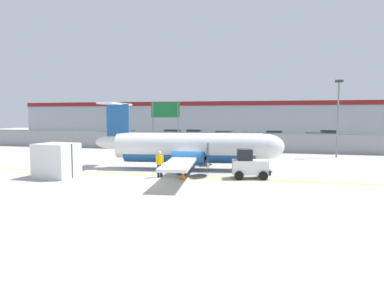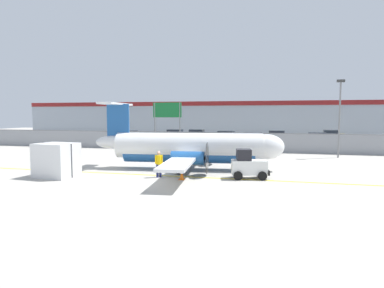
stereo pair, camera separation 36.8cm
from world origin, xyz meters
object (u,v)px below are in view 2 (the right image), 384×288
Objects in this scene: parked_car_2 at (197,134)px; parked_car_3 at (225,137)px; highway_sign at (167,114)px; baggage_tug at (248,165)px; ground_crew_worker at (159,163)px; commuter_airplane at (192,148)px; traffic_cone_near_right at (172,159)px; apron_light_pole at (340,112)px; parked_car_6 at (318,139)px; parked_car_5 at (277,136)px; parked_car_7 at (330,135)px; cargo_container at (57,160)px; parked_car_4 at (253,138)px; traffic_cone_near_left at (182,175)px; parked_car_0 at (130,136)px; parked_car_1 at (174,135)px.

parked_car_3 is (5.03, -3.83, 0.00)m from parked_car_2.
highway_sign is at bearing 62.07° from parked_car_3.
baggage_tug reaches higher than parked_car_2.
ground_crew_worker is 27.89m from parked_car_3.
commuter_airplane reaches higher than traffic_cone_near_right.
apron_light_pole is at bearing -44.72° from parked_car_2.
parked_car_6 is 0.79× the size of highway_sign.
traffic_cone_near_right is (-6.89, 5.62, -0.54)m from baggage_tug.
parked_car_5 is at bearing 70.64° from commuter_airplane.
parked_car_7 is 0.58× the size of apron_light_pole.
traffic_cone_near_right is at bearing -30.62° from ground_crew_worker.
cargo_container is 0.60× the size of parked_car_3.
traffic_cone_near_right is 25.47m from parked_car_5.
parked_car_5 is 18.18m from apron_light_pole.
parked_car_7 is at bearing 44.74° from parked_car_4.
highway_sign is (0.82, 20.41, 3.04)m from cargo_container.
traffic_cone_near_left is 0.15× the size of parked_car_3.
traffic_cone_near_left is 30.38m from parked_car_0.
commuter_airplane is at bearing 67.04° from parked_car_7.
parked_car_1 is at bearing 159.20° from parked_car_4.
cargo_container reaches higher than traffic_cone_near_left.
commuter_airplane is 3.79× the size of parked_car_5.
cargo_container is 0.36× the size of apron_light_pole.
ground_crew_worker is 6.70m from cargo_container.
parked_car_0 is at bearing -178.72° from parked_car_4.
commuter_airplane reaches higher than cargo_container.
parked_car_0 is 7.33m from parked_car_1.
parked_car_3 is 12.45m from parked_car_6.
baggage_tug reaches higher than parked_car_3.
parked_car_5 is at bearing -176.26° from parked_car_1.
cargo_container is 41.93m from parked_car_7.
parked_car_2 is 20.22m from parked_car_7.
ground_crew_worker is 0.39× the size of parked_car_6.
commuter_airplane is 25.70m from parked_car_6.
apron_light_pole is (-2.12, -20.83, 3.41)m from parked_car_7.
ground_crew_worker is 0.31× the size of highway_sign.
parked_car_5 is at bearing -4.66° from parked_car_2.
highway_sign is (8.10, -6.77, 3.24)m from parked_car_0.
parked_car_4 is (10.75, 26.46, -0.21)m from cargo_container.
parked_car_1 is at bearing 141.38° from apron_light_pole.
parked_car_0 is at bearing -13.03° from ground_crew_worker.
cargo_container reaches higher than parked_car_2.
baggage_tug is 29.65m from parked_car_5.
ground_crew_worker and parked_car_6 have the same top height.
commuter_airplane is 28.74m from parked_car_2.
baggage_tug is 0.58× the size of parked_car_3.
apron_light_pole is at bearing -48.87° from parked_car_4.
ground_crew_worker reaches higher than traffic_cone_near_right.
commuter_airplane is at bearing -76.91° from parked_car_2.
parked_car_0 is 1.03× the size of parked_car_5.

